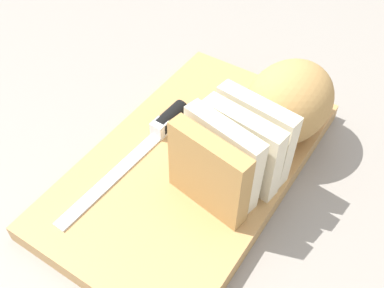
{
  "coord_description": "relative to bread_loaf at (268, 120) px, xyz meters",
  "views": [
    {
      "loc": [
        0.33,
        0.22,
        0.48
      ],
      "look_at": [
        0.0,
        0.0,
        0.06
      ],
      "focal_mm": 42.94,
      "sensor_mm": 36.0,
      "label": 1
    }
  ],
  "objects": [
    {
      "name": "ground_plane",
      "position": [
        0.07,
        -0.07,
        -0.08
      ],
      "size": [
        3.0,
        3.0,
        0.0
      ],
      "primitive_type": "plane",
      "color": "gray"
    },
    {
      "name": "cutting_board",
      "position": [
        0.07,
        -0.07,
        -0.06
      ],
      "size": [
        0.42,
        0.25,
        0.03
      ],
      "primitive_type": "cube",
      "rotation": [
        0.0,
        0.0,
        0.02
      ],
      "color": "tan",
      "rests_on": "ground_plane"
    },
    {
      "name": "bread_loaf",
      "position": [
        0.0,
        0.0,
        0.0
      ],
      "size": [
        0.25,
        0.14,
        0.11
      ],
      "rotation": [
        0.0,
        0.0,
        -0.14
      ],
      "color": "tan",
      "rests_on": "cutting_board"
    },
    {
      "name": "bread_knife",
      "position": [
        0.06,
        -0.13,
        -0.04
      ],
      "size": [
        0.24,
        0.03,
        0.02
      ],
      "rotation": [
        0.0,
        0.0,
        -0.03
      ],
      "color": "silver",
      "rests_on": "cutting_board"
    },
    {
      "name": "crumb_near_knife",
      "position": [
        -0.01,
        -0.1,
        -0.05
      ],
      "size": [
        0.0,
        0.0,
        0.0
      ],
      "primitive_type": "sphere",
      "color": "#996633",
      "rests_on": "cutting_board"
    },
    {
      "name": "crumb_near_loaf",
      "position": [
        -0.01,
        -0.09,
        -0.05
      ],
      "size": [
        0.0,
        0.0,
        0.0
      ],
      "primitive_type": "sphere",
      "color": "#996633",
      "rests_on": "cutting_board"
    },
    {
      "name": "crumb_stray_left",
      "position": [
        0.02,
        -0.04,
        -0.05
      ],
      "size": [
        0.01,
        0.01,
        0.01
      ],
      "primitive_type": "sphere",
      "color": "#996633",
      "rests_on": "cutting_board"
    },
    {
      "name": "crumb_stray_right",
      "position": [
        0.06,
        -0.11,
        -0.05
      ],
      "size": [
        0.01,
        0.01,
        0.01
      ],
      "primitive_type": "sphere",
      "color": "#996633",
      "rests_on": "cutting_board"
    }
  ]
}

